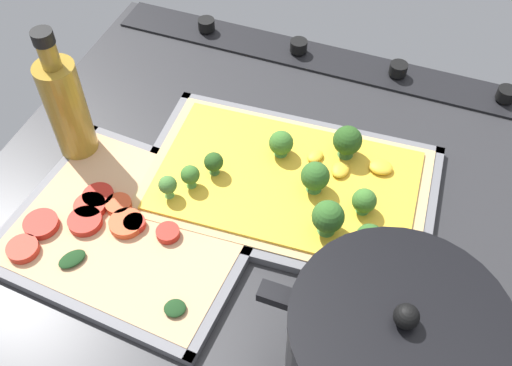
% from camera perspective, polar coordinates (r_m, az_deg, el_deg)
% --- Properties ---
extents(ground_plane, '(0.82, 0.68, 0.03)m').
position_cam_1_polar(ground_plane, '(0.78, 2.74, -3.14)').
color(ground_plane, '#28282B').
extents(stove_control_panel, '(0.78, 0.07, 0.03)m').
position_cam_1_polar(stove_control_panel, '(0.98, 8.75, 11.41)').
color(stove_control_panel, black).
rests_on(stove_control_panel, ground_plane).
extents(baking_tray_front, '(0.40, 0.27, 0.01)m').
position_cam_1_polar(baking_tray_front, '(0.79, 2.93, -0.32)').
color(baking_tray_front, slate).
rests_on(baking_tray_front, ground_plane).
extents(broccoli_pizza, '(0.38, 0.25, 0.06)m').
position_cam_1_polar(broccoli_pizza, '(0.77, 3.63, 0.08)').
color(broccoli_pizza, tan).
rests_on(broccoli_pizza, baking_tray_front).
extents(baking_tray_back, '(0.31, 0.27, 0.01)m').
position_cam_1_polar(baking_tray_back, '(0.76, -11.61, -4.46)').
color(baking_tray_back, slate).
rests_on(baking_tray_back, ground_plane).
extents(veggie_pizza_back, '(0.29, 0.25, 0.02)m').
position_cam_1_polar(veggie_pizza_back, '(0.76, -12.43, -4.10)').
color(veggie_pizza_back, tan).
rests_on(veggie_pizza_back, baking_tray_back).
extents(cooking_pot, '(0.28, 0.21, 0.14)m').
position_cam_1_polar(cooking_pot, '(0.62, 13.02, -15.38)').
color(cooking_pot, black).
rests_on(cooking_pot, ground_plane).
extents(oil_bottle, '(0.05, 0.05, 0.21)m').
position_cam_1_polar(oil_bottle, '(0.81, -17.77, 6.80)').
color(oil_bottle, olive).
rests_on(oil_bottle, ground_plane).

